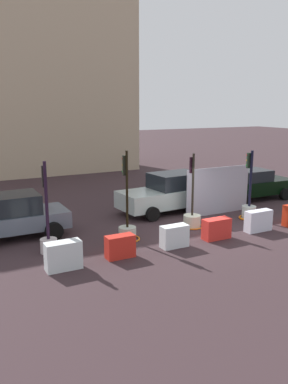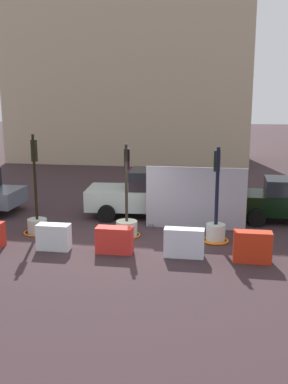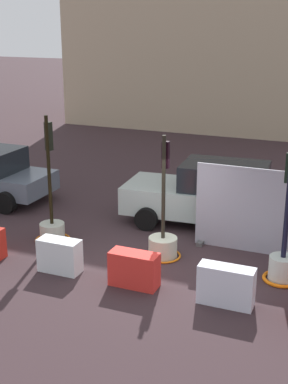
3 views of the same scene
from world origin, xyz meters
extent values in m
plane|color=#362629|center=(0.00, 0.00, 0.00)|extent=(120.00, 120.00, 0.00)
cylinder|color=#BAAAAB|center=(-6.05, 0.34, 0.25)|extent=(0.58, 0.58, 0.49)
cylinder|color=black|center=(-6.05, 0.34, 1.83)|extent=(0.11, 0.11, 2.67)
cube|color=black|center=(-6.06, 0.46, 2.64)|extent=(0.16, 0.13, 0.72)
sphere|color=red|center=(-6.06, 0.54, 2.88)|extent=(0.10, 0.10, 0.10)
sphere|color=orange|center=(-6.06, 0.54, 2.64)|extent=(0.10, 0.10, 0.10)
sphere|color=green|center=(-6.06, 0.54, 2.41)|extent=(0.10, 0.10, 0.10)
cylinder|color=#AFB4A3|center=(-3.09, 0.31, 0.25)|extent=(0.66, 0.66, 0.49)
cylinder|color=black|center=(-3.09, 0.31, 1.93)|extent=(0.09, 0.09, 2.87)
cube|color=black|center=(-3.11, 0.42, 2.81)|extent=(0.19, 0.18, 0.73)
sphere|color=red|center=(-3.13, 0.51, 3.05)|extent=(0.10, 0.10, 0.10)
sphere|color=orange|center=(-3.13, 0.51, 2.81)|extent=(0.10, 0.10, 0.10)
sphere|color=green|center=(-3.13, 0.51, 2.57)|extent=(0.10, 0.10, 0.10)
torus|color=orange|center=(-3.09, 0.31, 0.03)|extent=(0.95, 0.95, 0.05)
cylinder|color=beige|center=(-0.02, 0.50, 0.25)|extent=(0.71, 0.71, 0.50)
cylinder|color=black|center=(-0.02, 0.50, 1.79)|extent=(0.09, 0.09, 2.57)
cube|color=black|center=(-0.02, 0.61, 2.58)|extent=(0.17, 0.12, 0.65)
sphere|color=red|center=(-0.02, 0.69, 2.80)|extent=(0.11, 0.11, 0.11)
sphere|color=orange|center=(-0.02, 0.69, 2.58)|extent=(0.11, 0.11, 0.11)
sphere|color=green|center=(-0.02, 0.69, 2.37)|extent=(0.11, 0.11, 0.11)
torus|color=orange|center=(-0.02, 0.50, 0.03)|extent=(0.91, 0.91, 0.05)
cylinder|color=beige|center=(2.92, 0.34, 0.29)|extent=(0.61, 0.61, 0.58)
cylinder|color=black|center=(2.92, 0.34, 1.82)|extent=(0.11, 0.11, 2.47)
cube|color=black|center=(2.89, 0.47, 2.60)|extent=(0.21, 0.19, 0.66)
sphere|color=red|center=(2.86, 0.56, 2.82)|extent=(0.11, 0.11, 0.11)
sphere|color=orange|center=(2.86, 0.56, 2.60)|extent=(0.11, 0.11, 0.11)
sphere|color=green|center=(2.86, 0.56, 2.38)|extent=(0.11, 0.11, 0.11)
torus|color=orange|center=(2.92, 0.34, 0.04)|extent=(0.86, 0.86, 0.08)
cube|color=silver|center=(-6.02, -1.28, 0.44)|extent=(1.11, 0.48, 0.88)
cube|color=red|center=(-4.07, -1.21, 0.38)|extent=(0.96, 0.44, 0.76)
cube|color=white|center=(-1.95, -1.19, 0.40)|extent=(1.00, 0.45, 0.79)
cube|color=red|center=(-0.06, -1.17, 0.39)|extent=(1.09, 0.47, 0.79)
cube|color=silver|center=(2.01, -1.20, 0.42)|extent=(1.16, 0.41, 0.85)
cube|color=slate|center=(-6.74, 2.59, 0.65)|extent=(3.92, 1.87, 0.62)
cube|color=black|center=(-6.79, 2.59, 1.33)|extent=(1.90, 1.64, 0.72)
cylinder|color=black|center=(-5.53, 3.57, 0.34)|extent=(0.68, 0.28, 0.68)
cylinder|color=black|center=(-5.53, 1.60, 0.34)|extent=(0.68, 0.28, 0.68)
cube|color=black|center=(5.78, 3.15, 0.67)|extent=(4.51, 1.86, 0.72)
cube|color=black|center=(5.60, 3.16, 1.32)|extent=(1.85, 1.57, 0.58)
cylinder|color=black|center=(4.37, 2.29, 0.31)|extent=(0.64, 0.30, 0.63)
cylinder|color=black|center=(4.43, 4.11, 0.31)|extent=(0.64, 0.30, 0.63)
cylinder|color=black|center=(7.13, 2.20, 0.31)|extent=(0.64, 0.30, 0.63)
cylinder|color=black|center=(7.19, 4.02, 0.31)|extent=(0.64, 0.30, 0.63)
cube|color=#ABBCB6|center=(0.27, 3.10, 0.71)|extent=(4.70, 2.20, 0.78)
cube|color=black|center=(0.81, 3.14, 1.46)|extent=(2.45, 1.82, 0.72)
cylinder|color=black|center=(-1.08, 2.00, 0.32)|extent=(0.66, 0.32, 0.64)
cylinder|color=black|center=(-1.22, 3.99, 0.32)|extent=(0.66, 0.32, 0.64)
cylinder|color=black|center=(1.76, 2.20, 0.32)|extent=(0.66, 0.32, 0.64)
cylinder|color=black|center=(1.61, 4.19, 0.32)|extent=(0.66, 0.32, 0.64)
cube|color=tan|center=(-3.23, 18.14, 6.51)|extent=(16.38, 6.25, 13.02)
cube|color=#9797A6|center=(2.20, 1.66, 1.10)|extent=(3.48, 0.04, 2.19)
cube|color=#4C4C4C|center=(0.64, 1.66, 0.05)|extent=(0.16, 0.50, 0.10)
cube|color=#4C4C4C|center=(3.77, 1.66, 0.05)|extent=(0.16, 0.50, 0.10)
camera|label=1|loc=(-9.17, -12.59, 4.96)|focal=37.17mm
camera|label=2|loc=(2.81, -13.65, 4.64)|focal=42.05mm
camera|label=3|loc=(4.28, -11.00, 5.65)|focal=50.39mm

